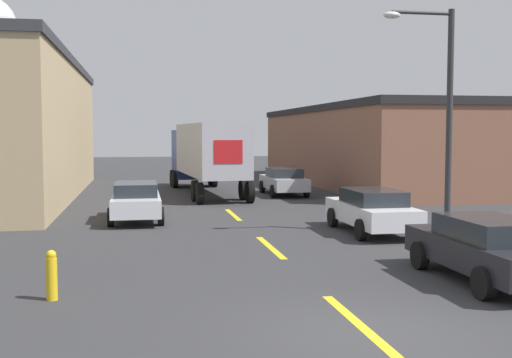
{
  "coord_description": "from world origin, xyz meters",
  "views": [
    {
      "loc": [
        -3.73,
        -9.91,
        3.33
      ],
      "look_at": [
        0.31,
        12.22,
        1.71
      ],
      "focal_mm": 45.0,
      "sensor_mm": 36.0,
      "label": 1
    }
  ],
  "objects_px": {
    "parked_car_right_mid": "(372,210)",
    "parked_car_right_far": "(284,181)",
    "semi_truck": "(206,152)",
    "fire_hydrant": "(52,275)",
    "street_lamp": "(441,104)",
    "parked_car_right_near": "(486,247)",
    "parked_car_left_far": "(136,200)"
  },
  "relations": [
    {
      "from": "parked_car_left_far",
      "to": "street_lamp",
      "type": "xyz_separation_m",
      "value": [
        9.69,
        -5.33,
        3.47
      ]
    },
    {
      "from": "parked_car_left_far",
      "to": "street_lamp",
      "type": "distance_m",
      "value": 11.59
    },
    {
      "from": "parked_car_right_far",
      "to": "parked_car_right_near",
      "type": "relative_size",
      "value": 1.0
    },
    {
      "from": "parked_car_right_mid",
      "to": "parked_car_right_far",
      "type": "distance_m",
      "value": 13.23
    },
    {
      "from": "parked_car_right_mid",
      "to": "fire_hydrant",
      "type": "bearing_deg",
      "value": -142.89
    },
    {
      "from": "semi_truck",
      "to": "parked_car_left_far",
      "type": "bearing_deg",
      "value": -113.66
    },
    {
      "from": "parked_car_left_far",
      "to": "parked_car_right_mid",
      "type": "distance_m",
      "value": 8.91
    },
    {
      "from": "parked_car_right_mid",
      "to": "street_lamp",
      "type": "relative_size",
      "value": 0.66
    },
    {
      "from": "semi_truck",
      "to": "parked_car_right_near",
      "type": "height_order",
      "value": "semi_truck"
    },
    {
      "from": "parked_car_left_far",
      "to": "parked_car_right_near",
      "type": "xyz_separation_m",
      "value": [
        7.75,
        -11.58,
        0.0
      ]
    },
    {
      "from": "parked_car_right_mid",
      "to": "fire_hydrant",
      "type": "distance_m",
      "value": 11.73
    },
    {
      "from": "parked_car_right_mid",
      "to": "parked_car_right_near",
      "type": "xyz_separation_m",
      "value": [
        0.0,
        -7.18,
        0.0
      ]
    },
    {
      "from": "parked_car_right_mid",
      "to": "parked_car_right_far",
      "type": "height_order",
      "value": "same"
    },
    {
      "from": "parked_car_right_mid",
      "to": "parked_car_left_far",
      "type": "bearing_deg",
      "value": 150.41
    },
    {
      "from": "parked_car_right_near",
      "to": "parked_car_left_far",
      "type": "bearing_deg",
      "value": 123.8
    },
    {
      "from": "street_lamp",
      "to": "fire_hydrant",
      "type": "height_order",
      "value": "street_lamp"
    },
    {
      "from": "semi_truck",
      "to": "parked_car_right_mid",
      "type": "distance_m",
      "value": 15.41
    },
    {
      "from": "parked_car_left_far",
      "to": "fire_hydrant",
      "type": "height_order",
      "value": "parked_car_left_far"
    },
    {
      "from": "street_lamp",
      "to": "parked_car_right_near",
      "type": "bearing_deg",
      "value": -107.31
    },
    {
      "from": "parked_car_right_near",
      "to": "semi_truck",
      "type": "bearing_deg",
      "value": 100.36
    },
    {
      "from": "semi_truck",
      "to": "fire_hydrant",
      "type": "height_order",
      "value": "semi_truck"
    },
    {
      "from": "parked_car_right_far",
      "to": "parked_car_right_near",
      "type": "xyz_separation_m",
      "value": [
        0.0,
        -20.4,
        0.0
      ]
    },
    {
      "from": "parked_car_right_far",
      "to": "fire_hydrant",
      "type": "relative_size",
      "value": 4.72
    },
    {
      "from": "parked_car_right_mid",
      "to": "parked_car_right_far",
      "type": "relative_size",
      "value": 1.0
    },
    {
      "from": "parked_car_right_mid",
      "to": "parked_car_right_near",
      "type": "height_order",
      "value": "same"
    },
    {
      "from": "street_lamp",
      "to": "parked_car_right_far",
      "type": "bearing_deg",
      "value": 97.83
    },
    {
      "from": "parked_car_left_far",
      "to": "parked_car_right_far",
      "type": "height_order",
      "value": "same"
    },
    {
      "from": "parked_car_right_near",
      "to": "fire_hydrant",
      "type": "distance_m",
      "value": 9.36
    },
    {
      "from": "parked_car_left_far",
      "to": "fire_hydrant",
      "type": "distance_m",
      "value": 11.59
    },
    {
      "from": "parked_car_right_mid",
      "to": "street_lamp",
      "type": "height_order",
      "value": "street_lamp"
    },
    {
      "from": "semi_truck",
      "to": "parked_car_left_far",
      "type": "distance_m",
      "value": 11.15
    },
    {
      "from": "semi_truck",
      "to": "parked_car_right_near",
      "type": "relative_size",
      "value": 2.57
    }
  ]
}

